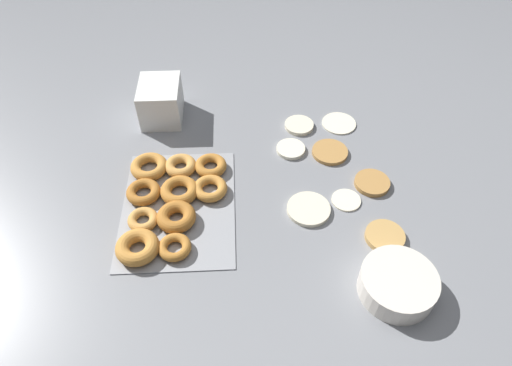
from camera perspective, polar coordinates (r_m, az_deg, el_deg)
The scene contains 12 objects.
ground_plane at distance 1.31m, azimuth 3.76°, elevation 0.35°, with size 3.00×3.00×0.00m, color gray.
pancake_0 at distance 1.40m, azimuth 9.22°, elevation 3.85°, with size 0.11×0.11×0.01m, color #B27F42.
pancake_1 at distance 1.28m, azimuth 11.22°, elevation -2.04°, with size 0.08×0.08×0.01m, color silver.
pancake_2 at distance 1.22m, azimuth 15.81°, elevation -6.43°, with size 0.10×0.10×0.02m, color tan.
pancake_3 at distance 1.24m, azimuth 6.59°, elevation -3.25°, with size 0.12×0.12×0.01m, color beige.
pancake_4 at distance 1.48m, azimuth 5.41°, elevation 7.19°, with size 0.09×0.09×0.01m, color beige.
pancake_5 at distance 1.34m, azimuth 14.30°, elevation 0.02°, with size 0.10×0.10×0.01m, color #B27F42.
pancake_6 at distance 1.51m, azimuth 10.34°, elevation 7.42°, with size 0.11×0.11×0.01m, color silver.
pancake_7 at distance 1.40m, azimuth 4.36°, elevation 4.25°, with size 0.09×0.09×0.01m, color silver.
donut_tray at distance 1.26m, azimuth -10.53°, elevation -2.16°, with size 0.41×0.30×0.04m.
batter_bowl at distance 1.12m, azimuth 17.28°, elevation -11.96°, with size 0.18×0.18×0.06m.
container_stack at distance 1.52m, azimuth -11.81°, elevation 9.97°, with size 0.16×0.13×0.12m.
Camera 1 is at (0.89, -0.13, 0.96)m, focal length 32.00 mm.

